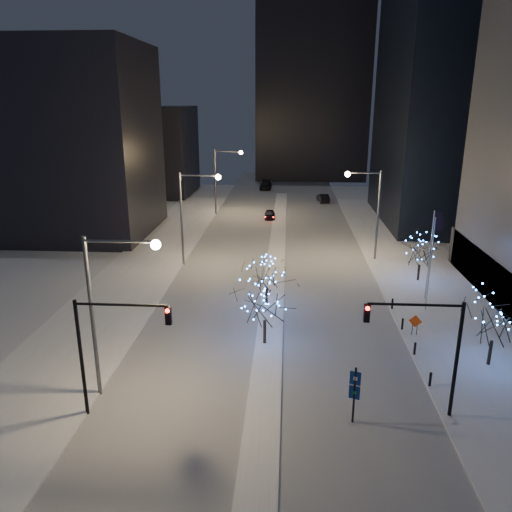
# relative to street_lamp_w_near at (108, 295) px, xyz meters

# --- Properties ---
(ground) EXTENTS (160.00, 160.00, 0.00)m
(ground) POSITION_rel_street_lamp_w_near_xyz_m (8.94, -2.00, -6.50)
(ground) COLOR silver
(ground) RESTS_ON ground
(road) EXTENTS (20.00, 130.00, 0.02)m
(road) POSITION_rel_street_lamp_w_near_xyz_m (8.94, 33.00, -6.49)
(road) COLOR #A3A8B2
(road) RESTS_ON ground
(median) EXTENTS (2.00, 80.00, 0.15)m
(median) POSITION_rel_street_lamp_w_near_xyz_m (8.94, 28.00, -6.42)
(median) COLOR white
(median) RESTS_ON ground
(east_sidewalk) EXTENTS (10.00, 90.00, 0.15)m
(east_sidewalk) POSITION_rel_street_lamp_w_near_xyz_m (23.94, 18.00, -6.42)
(east_sidewalk) COLOR white
(east_sidewalk) RESTS_ON ground
(west_sidewalk) EXTENTS (8.00, 90.00, 0.15)m
(west_sidewalk) POSITION_rel_street_lamp_w_near_xyz_m (-5.06, 18.00, -6.42)
(west_sidewalk) COLOR white
(west_sidewalk) RESTS_ON ground
(filler_west_near) EXTENTS (22.00, 18.00, 24.00)m
(filler_west_near) POSITION_rel_street_lamp_w_near_xyz_m (-19.06, 38.00, 5.50)
(filler_west_near) COLOR black
(filler_west_near) RESTS_ON ground
(filler_west_far) EXTENTS (18.00, 16.00, 16.00)m
(filler_west_far) POSITION_rel_street_lamp_w_near_xyz_m (-17.06, 68.00, 1.50)
(filler_west_far) COLOR black
(filler_west_far) RESTS_ON ground
(horizon_block) EXTENTS (24.00, 14.00, 42.00)m
(horizon_block) POSITION_rel_street_lamp_w_near_xyz_m (14.94, 90.00, 14.50)
(horizon_block) COLOR black
(horizon_block) RESTS_ON ground
(street_lamp_w_near) EXTENTS (4.40, 0.56, 10.00)m
(street_lamp_w_near) POSITION_rel_street_lamp_w_near_xyz_m (0.00, 0.00, 0.00)
(street_lamp_w_near) COLOR #595E66
(street_lamp_w_near) RESTS_ON ground
(street_lamp_w_mid) EXTENTS (4.40, 0.56, 10.00)m
(street_lamp_w_mid) POSITION_rel_street_lamp_w_near_xyz_m (0.00, 25.00, 0.00)
(street_lamp_w_mid) COLOR #595E66
(street_lamp_w_mid) RESTS_ON ground
(street_lamp_w_far) EXTENTS (4.40, 0.56, 10.00)m
(street_lamp_w_far) POSITION_rel_street_lamp_w_near_xyz_m (0.00, 50.00, 0.00)
(street_lamp_w_far) COLOR #595E66
(street_lamp_w_far) RESTS_ON ground
(street_lamp_east) EXTENTS (3.90, 0.56, 10.00)m
(street_lamp_east) POSITION_rel_street_lamp_w_near_xyz_m (19.02, 28.00, -0.05)
(street_lamp_east) COLOR #595E66
(street_lamp_east) RESTS_ON ground
(traffic_signal_west) EXTENTS (5.26, 0.43, 7.00)m
(traffic_signal_west) POSITION_rel_street_lamp_w_near_xyz_m (0.50, -2.00, -1.74)
(traffic_signal_west) COLOR black
(traffic_signal_west) RESTS_ON ground
(traffic_signal_east) EXTENTS (5.26, 0.43, 7.00)m
(traffic_signal_east) POSITION_rel_street_lamp_w_near_xyz_m (17.88, -1.00, -1.74)
(traffic_signal_east) COLOR black
(traffic_signal_east) RESTS_ON ground
(flagpoles) EXTENTS (1.35, 2.60, 8.00)m
(flagpoles) POSITION_rel_street_lamp_w_near_xyz_m (22.30, 15.25, -1.70)
(flagpoles) COLOR silver
(flagpoles) RESTS_ON east_sidewalk
(bollards) EXTENTS (0.16, 12.16, 0.90)m
(bollards) POSITION_rel_street_lamp_w_near_xyz_m (19.14, 8.00, -5.90)
(bollards) COLOR black
(bollards) RESTS_ON east_sidewalk
(car_near) EXTENTS (1.68, 3.90, 1.31)m
(car_near) POSITION_rel_street_lamp_w_near_xyz_m (7.44, 47.58, -5.84)
(car_near) COLOR black
(car_near) RESTS_ON ground
(car_mid) EXTENTS (2.17, 4.58, 1.45)m
(car_mid) POSITION_rel_street_lamp_w_near_xyz_m (16.27, 60.95, -5.77)
(car_mid) COLOR black
(car_mid) RESTS_ON ground
(car_far) EXTENTS (2.35, 5.61, 1.62)m
(car_far) POSITION_rel_street_lamp_w_near_xyz_m (5.66, 73.53, -5.69)
(car_far) COLOR black
(car_far) RESTS_ON ground
(holiday_tree_median_near) EXTENTS (4.61, 4.61, 5.21)m
(holiday_tree_median_near) POSITION_rel_street_lamp_w_near_xyz_m (8.62, 7.06, -3.01)
(holiday_tree_median_near) COLOR black
(holiday_tree_median_near) RESTS_ON median
(holiday_tree_median_far) EXTENTS (4.78, 4.78, 4.46)m
(holiday_tree_median_far) POSITION_rel_street_lamp_w_near_xyz_m (8.44, 14.33, -3.51)
(holiday_tree_median_far) COLOR black
(holiday_tree_median_far) RESTS_ON median
(holiday_tree_plaza_near) EXTENTS (4.63, 4.63, 5.36)m
(holiday_tree_plaza_near) POSITION_rel_street_lamp_w_near_xyz_m (23.78, 4.94, -2.97)
(holiday_tree_plaza_near) COLOR black
(holiday_tree_plaza_near) RESTS_ON east_sidewalk
(holiday_tree_plaza_far) EXTENTS (5.42, 5.42, 4.97)m
(holiday_tree_plaza_far) POSITION_rel_street_lamp_w_near_xyz_m (23.08, 21.34, -3.23)
(holiday_tree_plaza_far) COLOR black
(holiday_tree_plaza_far) RESTS_ON east_sidewalk
(wayfinding_sign) EXTENTS (0.59, 0.28, 3.41)m
(wayfinding_sign) POSITION_rel_street_lamp_w_near_xyz_m (13.94, -1.81, -4.41)
(wayfinding_sign) COLOR black
(wayfinding_sign) RESTS_ON ground
(construction_sign) EXTENTS (0.95, 0.32, 1.63)m
(construction_sign) POSITION_rel_street_lamp_w_near_xyz_m (19.83, 9.06, -5.37)
(construction_sign) COLOR black
(construction_sign) RESTS_ON east_sidewalk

